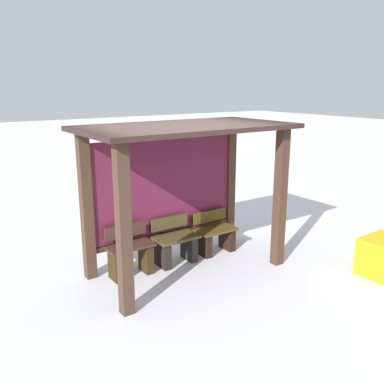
# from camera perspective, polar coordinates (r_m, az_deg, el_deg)

# --- Properties ---
(ground_plane) EXTENTS (60.00, 60.00, 0.00)m
(ground_plane) POSITION_cam_1_polar(r_m,az_deg,el_deg) (6.64, -0.67, -10.62)
(ground_plane) COLOR white
(bus_shelter) EXTENTS (3.09, 1.66, 2.26)m
(bus_shelter) POSITION_cam_1_polar(r_m,az_deg,el_deg) (6.32, -1.86, 3.22)
(bus_shelter) COLOR #452D20
(bus_shelter) RESTS_ON ground
(bench_left_inside) EXTENTS (0.71, 0.35, 0.77)m
(bench_left_inside) POSITION_cam_1_polar(r_m,az_deg,el_deg) (6.41, -8.46, -8.56)
(bench_left_inside) COLOR #462621
(bench_left_inside) RESTS_ON ground
(bench_center_inside) EXTENTS (0.71, 0.42, 0.74)m
(bench_center_inside) POSITION_cam_1_polar(r_m,az_deg,el_deg) (6.78, -2.29, -7.25)
(bench_center_inside) COLOR #473F1F
(bench_center_inside) RESTS_ON ground
(bench_right_inside) EXTENTS (0.71, 0.39, 0.71)m
(bench_right_inside) POSITION_cam_1_polar(r_m,az_deg,el_deg) (7.22, 3.17, -6.03)
(bench_right_inside) COLOR #513F14
(bench_right_inside) RESTS_ON ground
(grit_bin) EXTENTS (0.72, 0.58, 0.57)m
(grit_bin) POSITION_cam_1_polar(r_m,az_deg,el_deg) (7.02, 24.80, -8.05)
(grit_bin) COLOR yellow
(grit_bin) RESTS_ON ground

